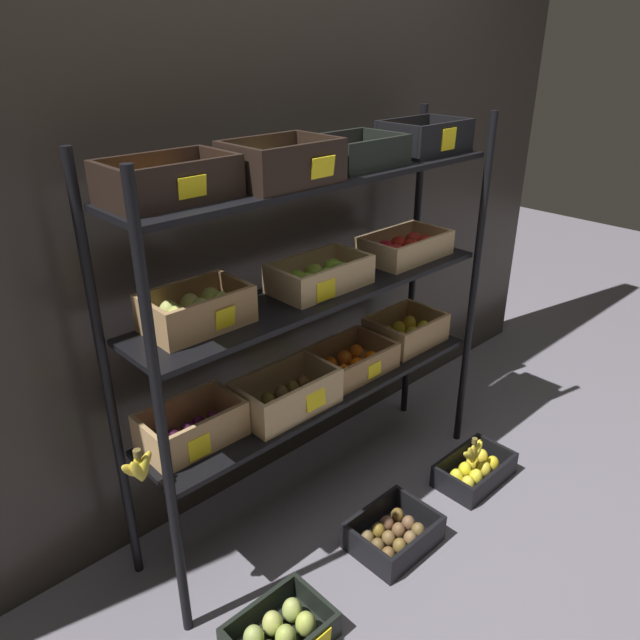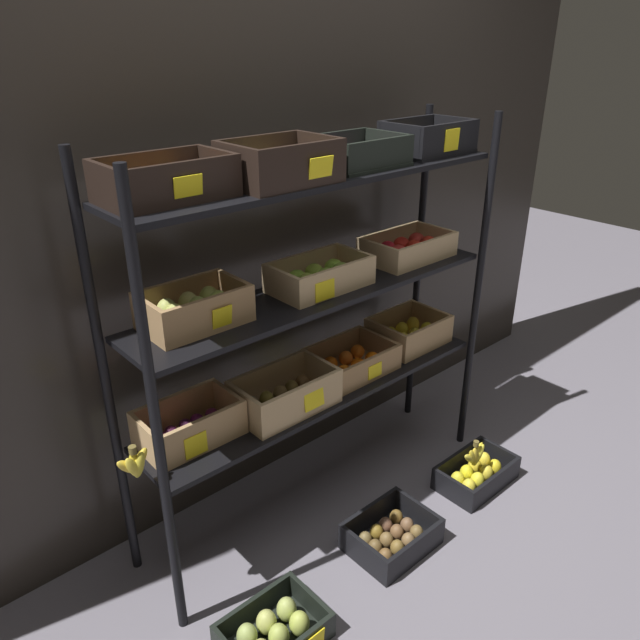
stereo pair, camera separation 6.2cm
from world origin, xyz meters
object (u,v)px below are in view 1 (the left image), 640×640
at_px(display_rack, 316,285).
at_px(crate_ground_pear, 280,633).
at_px(crate_ground_kiwi, 393,535).
at_px(banana_bunch_loose, 473,453).
at_px(crate_ground_lemon, 474,471).

relative_size(display_rack, crate_ground_pear, 4.99).
distance_m(crate_ground_kiwi, banana_bunch_loose, 0.53).
distance_m(crate_ground_lemon, banana_bunch_loose, 0.12).
xyz_separation_m(crate_ground_lemon, banana_bunch_loose, (-0.03, -0.00, 0.12)).
bearing_deg(crate_ground_lemon, crate_ground_pear, -178.67).
height_order(crate_ground_pear, crate_ground_kiwi, crate_ground_kiwi).
distance_m(crate_ground_pear, banana_bunch_loose, 1.12).
bearing_deg(crate_ground_kiwi, crate_ground_lemon, -0.09).
bearing_deg(display_rack, crate_ground_pear, -142.66).
distance_m(crate_ground_pear, crate_ground_lemon, 1.15).
bearing_deg(display_rack, crate_ground_kiwi, -86.28).
height_order(display_rack, banana_bunch_loose, display_rack).
height_order(display_rack, crate_ground_pear, display_rack).
xyz_separation_m(crate_ground_pear, crate_ground_kiwi, (0.60, 0.03, -0.00)).
height_order(crate_ground_kiwi, banana_bunch_loose, banana_bunch_loose).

